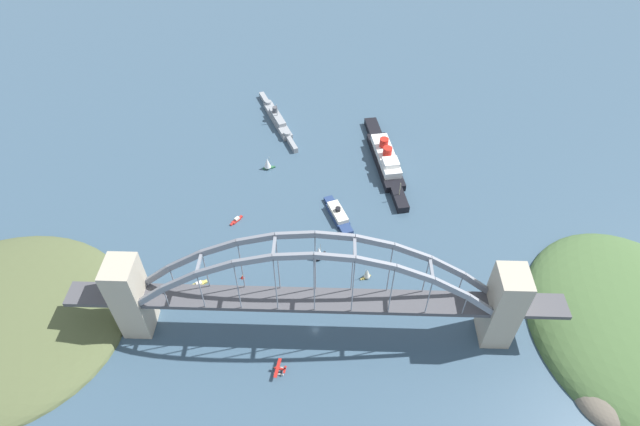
{
  "coord_description": "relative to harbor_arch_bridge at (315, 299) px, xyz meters",
  "views": [
    {
      "loc": [
        7.13,
        -149.45,
        239.43
      ],
      "look_at": [
        0.0,
        79.97,
        8.0
      ],
      "focal_mm": 28.8,
      "sensor_mm": 36.0,
      "label": 1
    }
  ],
  "objects": [
    {
      "name": "small_boat_4",
      "position": [
        -39.19,
        132.05,
        -22.49
      ],
      "size": [
        8.9,
        6.03,
        10.49
      ],
      "color": "#2D6B3D",
      "rests_on": "ground"
    },
    {
      "name": "small_boat_2",
      "position": [
        -68.66,
        26.94,
        -26.57
      ],
      "size": [
        10.79,
        7.06,
        2.25
      ],
      "color": "gold",
      "rests_on": "ground"
    },
    {
      "name": "small_boat_1",
      "position": [
        0.2,
        49.48,
        -22.15
      ],
      "size": [
        7.91,
        8.92,
        11.25
      ],
      "color": "black",
      "rests_on": "ground"
    },
    {
      "name": "ground_plane",
      "position": [
        -0.0,
        0.0,
        -27.41
      ],
      "size": [
        1400.0,
        1400.0,
        0.0
      ],
      "primitive_type": "plane",
      "color": "#385166"
    },
    {
      "name": "small_boat_3",
      "position": [
        28.67,
        35.66,
        -23.62
      ],
      "size": [
        6.45,
        5.1,
        8.09
      ],
      "color": "gold",
      "rests_on": "ground"
    },
    {
      "name": "headland_east_shore",
      "position": [
        170.01,
        3.29,
        -27.41
      ],
      "size": [
        113.0,
        136.81,
        30.28
      ],
      "color": "#476638",
      "rests_on": "ground"
    },
    {
      "name": "naval_cruiser",
      "position": [
        -37.35,
        188.79,
        -24.36
      ],
      "size": [
        37.57,
        77.6,
        17.24
      ],
      "color": "gray",
      "rests_on": "ground"
    },
    {
      "name": "small_boat_0",
      "position": [
        -54.03,
        79.14,
        -26.58
      ],
      "size": [
        7.44,
        9.33,
        2.36
      ],
      "color": "#B2231E",
      "rests_on": "ground"
    },
    {
      "name": "channel_marker_buoy",
      "position": [
        -43.83,
        32.9,
        -26.29
      ],
      "size": [
        2.2,
        2.2,
        2.75
      ],
      "color": "red",
      "rests_on": "ground"
    },
    {
      "name": "ocean_liner",
      "position": [
        45.39,
        140.17,
        -22.55
      ],
      "size": [
        26.7,
        102.32,
        16.43
      ],
      "color": "black",
      "rests_on": "ground"
    },
    {
      "name": "seaplane_taxiing_near_bridge",
      "position": [
        -17.32,
        -24.98,
        -25.38
      ],
      "size": [
        7.05,
        10.77,
        4.81
      ],
      "color": "#B7B7B2",
      "rests_on": "ground"
    },
    {
      "name": "harbor_arch_bridge",
      "position": [
        0.0,
        0.0,
        0.0
      ],
      "size": [
        250.04,
        17.75,
        70.32
      ],
      "color": "#ADA38E",
      "rests_on": "ground"
    },
    {
      "name": "harbor_ferry_steamer",
      "position": [
        11.53,
        84.96,
        -25.06
      ],
      "size": [
        19.75,
        35.43,
        7.75
      ],
      "color": "navy",
      "rests_on": "ground"
    }
  ]
}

